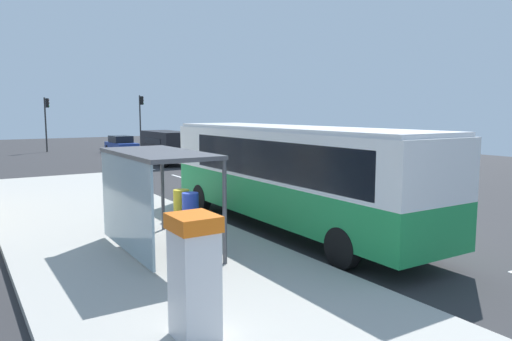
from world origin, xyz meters
name	(u,v)px	position (x,y,z in m)	size (l,w,h in m)	color
ground_plane	(176,178)	(0.00, 14.00, -0.02)	(56.00, 92.00, 0.04)	#2D2D30
sidewalk_platform	(130,241)	(-6.40, 2.00, 0.09)	(6.20, 30.00, 0.18)	#ADAAA3
lane_stripe_seg_1	(381,235)	(0.25, -1.00, 0.01)	(0.16, 2.20, 0.01)	silver
lane_stripe_seg_2	(283,207)	(0.25, 4.00, 0.01)	(0.16, 2.20, 0.01)	silver
lane_stripe_seg_3	(222,189)	(0.25, 9.00, 0.01)	(0.16, 2.20, 0.01)	silver
lane_stripe_seg_4	(180,177)	(0.25, 14.00, 0.01)	(0.16, 2.20, 0.01)	silver
lane_stripe_seg_5	(149,168)	(0.25, 19.00, 0.01)	(0.16, 2.20, 0.01)	silver
lane_stripe_seg_6	(125,161)	(0.25, 24.00, 0.01)	(0.16, 2.20, 0.01)	silver
lane_stripe_seg_7	(107,156)	(0.25, 29.00, 0.01)	(0.16, 2.20, 0.01)	silver
bus	(288,171)	(-1.71, 1.03, 1.84)	(2.63, 11.03, 3.21)	#1E8C47
white_van	(166,145)	(2.20, 20.81, 1.34)	(2.07, 5.22, 2.30)	black
sedan_near	(121,144)	(2.30, 31.76, 0.79)	(1.91, 4.43, 1.52)	navy
ticket_machine	(194,276)	(-7.38, -4.27, 1.17)	(0.66, 0.76, 1.94)	silver
recycling_bin_blue	(190,208)	(-4.20, 2.83, 0.66)	(0.52, 0.52, 0.95)	blue
recycling_bin_yellow	(181,204)	(-4.20, 3.53, 0.66)	(0.52, 0.52, 0.95)	yellow
traffic_light_near_side	(141,114)	(5.50, 35.56, 3.49)	(0.49, 0.28, 5.27)	#2D2D2D
traffic_light_far_side	(46,116)	(-3.10, 36.36, 3.29)	(0.49, 0.28, 4.95)	#2D2D2D
bus_shelter	(146,175)	(-6.41, 0.55, 2.10)	(1.80, 4.00, 2.50)	#4C4C51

